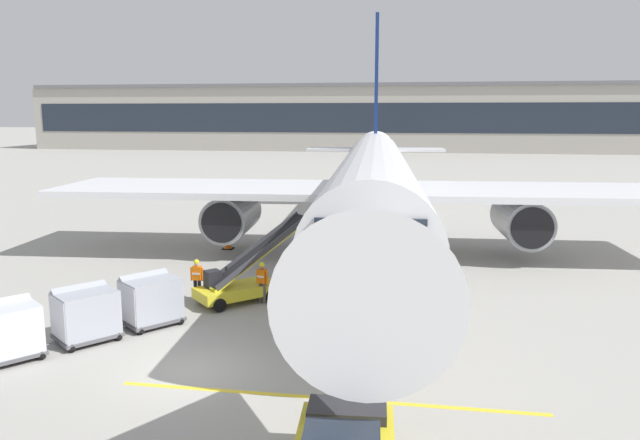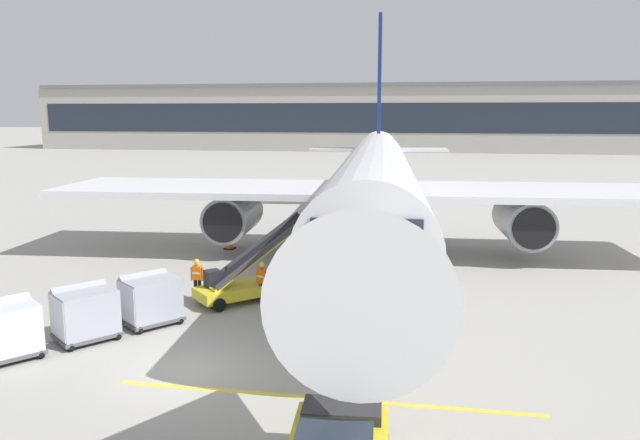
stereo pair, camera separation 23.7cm
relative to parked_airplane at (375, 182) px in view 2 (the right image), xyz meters
name	(u,v)px [view 2 (the right image)]	position (x,y,z in m)	size (l,w,h in m)	color
ground_plane	(184,371)	(-4.46, -16.72, -4.07)	(600.00, 600.00, 0.00)	#9E9B93
parked_airplane	(375,182)	(0.00, 0.00, 0.00)	(35.64, 45.95, 15.61)	white
belt_loader	(242,279)	(-4.78, -9.62, -3.14)	(4.53, 4.40, 3.49)	gold
baggage_cart_lead	(150,298)	(-7.30, -12.96, -3.07)	(2.50, 2.62, 1.91)	#515156
baggage_cart_second	(85,312)	(-8.82, -14.85, -3.07)	(2.50, 2.62, 1.91)	#515156
baggage_cart_third	(5,329)	(-10.45, -16.80, -3.07)	(2.50, 2.62, 1.91)	#515156
ground_crew_by_loader	(262,279)	(-3.87, -9.73, -3.07)	(0.54, 0.36, 1.74)	#514C42
ground_crew_by_carts	(197,276)	(-6.71, -9.70, -3.07)	(0.57, 0.25, 1.74)	black
safety_cone_engine_keepout	(230,243)	(-8.43, -0.11, -3.73)	(0.61, 0.61, 0.69)	black
apron_guidance_line_lead_in	(377,257)	(0.22, -0.79, -4.06)	(0.20, 110.00, 0.01)	yellow
apron_guidance_line_stop_bar	(323,398)	(0.05, -17.82, -4.06)	(12.00, 0.20, 0.01)	yellow
terminal_building	(331,118)	(-17.75, 99.11, 2.78)	(126.68, 19.25, 13.81)	#A8A399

